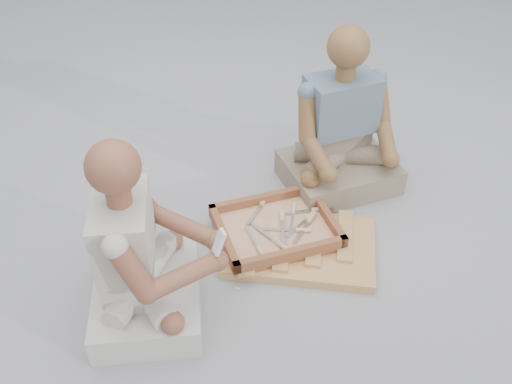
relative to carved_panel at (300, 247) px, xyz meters
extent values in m
plane|color=#97979C|center=(-0.15, -0.03, -0.02)|extent=(60.00, 60.00, 0.00)
cube|color=olive|center=(0.00, 0.00, 0.00)|extent=(0.78, 0.64, 0.04)
cube|color=brown|center=(-0.09, 0.09, 0.03)|extent=(0.57, 0.48, 0.02)
cube|color=brown|center=(-0.12, 0.29, 0.06)|extent=(0.52, 0.10, 0.05)
cube|color=brown|center=(-0.07, -0.10, 0.06)|extent=(0.52, 0.10, 0.05)
cube|color=brown|center=(0.15, 0.12, 0.06)|extent=(0.08, 0.42, 0.05)
cube|color=brown|center=(-0.34, 0.06, 0.06)|extent=(0.08, 0.42, 0.05)
cube|color=tan|center=(-0.09, 0.09, 0.04)|extent=(0.50, 0.41, 0.01)
cube|color=silver|center=(-0.08, 0.08, 0.05)|extent=(0.15, 0.05, 0.00)
cylinder|color=tan|center=(0.03, 0.05, 0.05)|extent=(0.07, 0.04, 0.02)
cube|color=silver|center=(0.00, 0.07, 0.05)|extent=(0.12, 0.11, 0.00)
cylinder|color=tan|center=(0.08, 0.14, 0.05)|extent=(0.07, 0.06, 0.02)
cube|color=silver|center=(0.01, 0.03, 0.06)|extent=(0.11, 0.12, 0.00)
cylinder|color=tan|center=(0.08, 0.12, 0.06)|extent=(0.06, 0.07, 0.02)
cube|color=silver|center=(-0.16, 0.09, 0.05)|extent=(0.09, 0.14, 0.00)
cylinder|color=tan|center=(-0.11, -0.01, 0.05)|extent=(0.06, 0.07, 0.02)
cube|color=silver|center=(-0.14, 0.04, 0.06)|extent=(0.09, 0.14, 0.00)
cylinder|color=tan|center=(-0.08, -0.06, 0.06)|extent=(0.05, 0.07, 0.02)
cube|color=silver|center=(-0.02, 0.10, 0.05)|extent=(0.06, 0.15, 0.00)
cylinder|color=tan|center=(0.02, 0.21, 0.05)|extent=(0.04, 0.07, 0.02)
cube|color=silver|center=(-0.07, 0.04, 0.07)|extent=(0.04, 0.15, 0.00)
cylinder|color=tan|center=(-0.05, 0.15, 0.07)|extent=(0.03, 0.07, 0.02)
cube|color=silver|center=(0.03, 0.18, 0.05)|extent=(0.15, 0.02, 0.00)
cylinder|color=tan|center=(0.14, 0.17, 0.05)|extent=(0.07, 0.02, 0.02)
cube|color=silver|center=(-0.17, 0.19, 0.06)|extent=(0.10, 0.13, 0.00)
cylinder|color=tan|center=(-0.11, 0.28, 0.06)|extent=(0.06, 0.07, 0.02)
cube|color=silver|center=(-0.21, 0.05, 0.06)|extent=(0.04, 0.15, 0.00)
cylinder|color=tan|center=(-0.19, -0.06, 0.06)|extent=(0.03, 0.07, 0.02)
cube|color=tan|center=(-0.33, 0.42, -0.02)|extent=(0.02, 0.02, 0.00)
cube|color=tan|center=(-0.34, -0.05, -0.02)|extent=(0.02, 0.02, 0.00)
cube|color=tan|center=(-0.32, -0.17, -0.02)|extent=(0.02, 0.02, 0.00)
cube|color=tan|center=(0.18, 0.48, -0.02)|extent=(0.02, 0.02, 0.00)
cube|color=tan|center=(0.11, 0.31, -0.02)|extent=(0.02, 0.02, 0.00)
cube|color=tan|center=(0.16, -0.07, -0.02)|extent=(0.02, 0.02, 0.00)
cube|color=tan|center=(-0.17, 0.34, -0.02)|extent=(0.02, 0.02, 0.00)
cube|color=tan|center=(-0.22, 0.23, -0.02)|extent=(0.02, 0.02, 0.00)
cube|color=tan|center=(0.26, -0.20, -0.02)|extent=(0.02, 0.02, 0.00)
cube|color=tan|center=(0.03, 0.13, -0.02)|extent=(0.02, 0.02, 0.00)
cube|color=tan|center=(-0.34, -0.07, -0.02)|extent=(0.02, 0.02, 0.00)
cube|color=tan|center=(0.03, -0.05, -0.02)|extent=(0.02, 0.02, 0.00)
cube|color=beige|center=(-0.69, -0.20, 0.05)|extent=(0.46, 0.56, 0.13)
cube|color=beige|center=(-0.74, -0.20, 0.19)|extent=(0.20, 0.30, 0.16)
cube|color=#BBB4A5|center=(-0.73, -0.20, 0.41)|extent=(0.22, 0.34, 0.27)
sphere|color=brown|center=(-0.72, -0.20, 0.70)|extent=(0.19, 0.19, 0.19)
sphere|color=brown|center=(-0.40, -0.17, 0.27)|extent=(0.08, 0.08, 0.08)
sphere|color=brown|center=(-0.41, -0.28, 0.27)|extent=(0.08, 0.08, 0.08)
cube|color=gray|center=(0.32, 0.45, 0.05)|extent=(0.60, 0.51, 0.14)
cube|color=gray|center=(0.31, 0.50, 0.20)|extent=(0.32, 0.23, 0.17)
cube|color=slate|center=(0.31, 0.49, 0.42)|extent=(0.36, 0.26, 0.28)
sphere|color=brown|center=(0.31, 0.48, 0.72)|extent=(0.19, 0.19, 0.19)
sphere|color=brown|center=(0.52, 0.29, 0.21)|extent=(0.09, 0.09, 0.09)
sphere|color=brown|center=(0.19, 0.23, 0.21)|extent=(0.09, 0.09, 0.09)
cube|color=silver|center=(-0.40, -0.28, 0.37)|extent=(0.06, 0.05, 0.10)
cube|color=black|center=(-0.40, -0.28, 0.38)|extent=(0.02, 0.03, 0.03)
camera|label=1|loc=(-0.56, -1.77, 1.81)|focal=40.00mm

